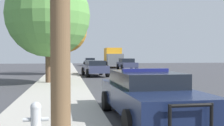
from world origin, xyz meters
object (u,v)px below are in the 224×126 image
object	(u,v)px
car_background_distant	(90,62)
tree_sidewalk_mid	(65,30)
box_truck	(113,57)
car_background_oncoming	(127,64)
tree_sidewalk_near	(48,15)
car_background_midblock	(95,68)
traffic_light	(68,36)
fire_hydrant	(36,118)
police_car	(147,94)

from	to	relation	value
car_background_distant	tree_sidewalk_mid	bearing A→B (deg)	-101.02
car_background_distant	box_truck	distance (m)	7.99
car_background_oncoming	box_truck	size ratio (longest dim) A/B	0.64
tree_sidewalk_near	car_background_distant	bearing A→B (deg)	80.54
car_background_midblock	car_background_oncoming	distance (m)	10.80
tree_sidewalk_near	box_truck	bearing A→B (deg)	71.00
car_background_distant	tree_sidewalk_near	xyz separation A→B (m)	(-5.04, -30.28, 3.61)
traffic_light	tree_sidewalk_mid	bearing A→B (deg)	-94.04
fire_hydrant	car_background_oncoming	size ratio (longest dim) A/B	0.17
car_background_oncoming	tree_sidewalk_mid	size ratio (longest dim) A/B	0.71
police_car	car_background_midblock	distance (m)	16.67
car_background_midblock	tree_sidewalk_near	bearing A→B (deg)	-123.71
traffic_light	box_truck	world-z (taller)	traffic_light
tree_sidewalk_near	tree_sidewalk_mid	world-z (taller)	tree_sidewalk_near
police_car	car_background_midblock	bearing A→B (deg)	-91.96
police_car	box_truck	distance (m)	33.42
car_background_midblock	box_truck	bearing A→B (deg)	70.47
fire_hydrant	tree_sidewalk_near	distance (m)	12.44
traffic_light	car_background_midblock	world-z (taller)	traffic_light
car_background_midblock	tree_sidewalk_mid	xyz separation A→B (m)	(-2.58, 1.89, 3.36)
box_truck	car_background_distant	bearing A→B (deg)	-66.06
car_background_midblock	tree_sidewalk_mid	size ratio (longest dim) A/B	0.74
car_background_midblock	box_truck	size ratio (longest dim) A/B	0.68
fire_hydrant	traffic_light	size ratio (longest dim) A/B	0.14
police_car	fire_hydrant	distance (m)	3.32
police_car	traffic_light	distance (m)	22.70
traffic_light	box_truck	bearing A→B (deg)	58.22
traffic_light	tree_sidewalk_near	distance (m)	12.23
tree_sidewalk_near	police_car	bearing A→B (deg)	-71.71
car_background_oncoming	tree_sidewalk_near	xyz separation A→B (m)	(-8.48, -16.03, 3.56)
car_background_midblock	tree_sidewalk_mid	bearing A→B (deg)	138.94
police_car	fire_hydrant	size ratio (longest dim) A/B	7.24
fire_hydrant	car_background_midblock	xyz separation A→B (m)	(3.07, 18.26, 0.23)
police_car	car_background_oncoming	size ratio (longest dim) A/B	1.23
fire_hydrant	car_background_distant	bearing A→B (deg)	83.81
fire_hydrant	car_background_midblock	distance (m)	18.52
car_background_distant	tree_sidewalk_mid	world-z (taller)	tree_sidewalk_mid
police_car	tree_sidewalk_near	world-z (taller)	tree_sidewalk_near
police_car	tree_sidewalk_near	xyz separation A→B (m)	(-3.38, 10.24, 3.58)
traffic_light	car_background_midblock	xyz separation A→B (m)	(2.31, -5.72, -3.06)
police_car	fire_hydrant	bearing A→B (deg)	27.28
fire_hydrant	traffic_light	xyz separation A→B (m)	(0.76, 23.98, 3.29)
police_car	tree_sidewalk_mid	bearing A→B (deg)	-83.97
traffic_light	car_background_oncoming	size ratio (longest dim) A/B	1.23
car_background_midblock	car_background_oncoming	world-z (taller)	car_background_oncoming
box_truck	car_background_oncoming	bearing A→B (deg)	98.17
police_car	box_truck	bearing A→B (deg)	-99.11
box_truck	tree_sidewalk_mid	xyz separation A→B (m)	(-6.90, -14.54, 2.55)
police_car	box_truck	size ratio (longest dim) A/B	0.79
police_car	traffic_light	xyz separation A→B (m)	(-2.15, 22.39, 3.07)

